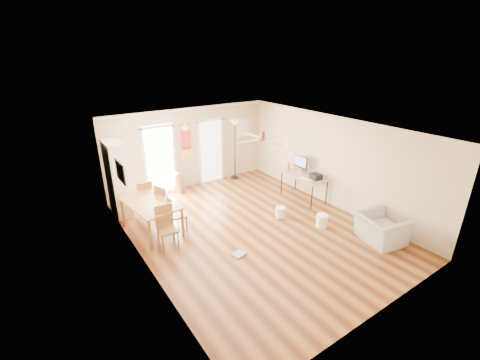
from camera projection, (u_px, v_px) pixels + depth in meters
floor at (253, 229)px, 8.25m from camera, size 7.00×7.00×0.00m
ceiling at (255, 129)px, 7.28m from camera, size 5.50×7.00×0.00m
wall_back at (190, 148)px, 10.45m from camera, size 5.50×0.04×2.60m
wall_front at (386, 252)px, 5.08m from camera, size 5.50×0.04×2.60m
wall_left at (141, 212)px, 6.33m from camera, size 0.04×7.00×2.60m
wall_right at (331, 161)px, 9.20m from camera, size 0.04×7.00×2.60m
crown_molding at (255, 130)px, 7.29m from camera, size 5.50×7.00×0.08m
kitchen_doorway at (160, 161)px, 9.99m from camera, size 0.90×0.10×2.10m
bathroom_doorway at (211, 152)px, 10.92m from camera, size 0.80×0.10×2.10m
wall_decal at (186, 141)px, 10.28m from camera, size 0.46×0.03×1.10m
ac_grille at (242, 128)px, 11.34m from camera, size 0.50×0.04×0.60m
framed_poster at (120, 172)px, 7.27m from camera, size 0.04×0.66×0.48m
ceiling_fan at (263, 139)px, 7.11m from camera, size 1.24×1.24×0.20m
bookshelf at (117, 179)px, 8.68m from camera, size 0.55×0.98×2.06m
dining_table at (152, 217)px, 8.01m from camera, size 1.17×1.73×0.81m
dining_chair_right_a at (166, 202)px, 8.56m from camera, size 0.53×0.53×1.01m
dining_chair_right_b at (177, 213)px, 8.02m from camera, size 0.45×0.45×0.96m
dining_chair_near at (167, 228)px, 7.32m from camera, size 0.45×0.45×1.00m
dining_chair_far at (144, 197)px, 8.85m from camera, size 0.42×0.42×1.00m
trash_can at (178, 182)px, 10.30m from camera, size 0.35×0.35×0.64m
torchiere_lamp at (235, 150)px, 11.11m from camera, size 0.40×0.40×2.10m
computer_desk at (303, 187)px, 9.82m from camera, size 0.69×1.39×0.74m
imac at (300, 164)px, 9.89m from camera, size 0.13×0.56×0.52m
keyboard at (305, 179)px, 9.44m from camera, size 0.22×0.45×0.02m
printer at (316, 176)px, 9.42m from camera, size 0.30×0.34×0.16m
orange_bottle at (288, 166)px, 10.11m from camera, size 0.11×0.11×0.25m
wastebasket_a at (280, 212)px, 8.79m from camera, size 0.32×0.32×0.30m
wastebasket_b at (322, 221)px, 8.31m from camera, size 0.37×0.37×0.34m
floor_cloth at (239, 254)px, 7.19m from camera, size 0.33×0.28×0.04m
armchair at (380, 228)px, 7.62m from camera, size 1.10×1.20×0.68m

